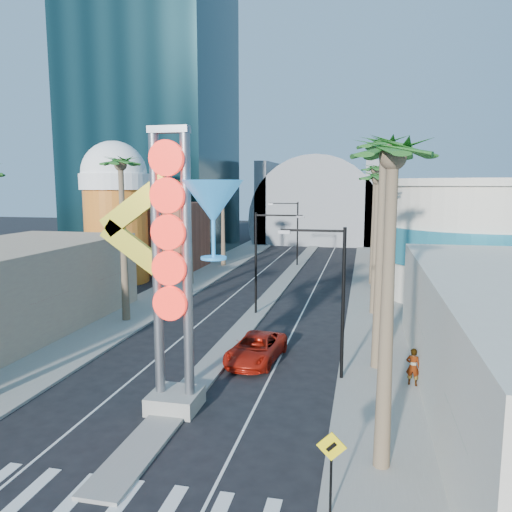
{
  "coord_description": "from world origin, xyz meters",
  "views": [
    {
      "loc": [
        8.19,
        -17.16,
        10.1
      ],
      "look_at": [
        -0.12,
        20.61,
        4.56
      ],
      "focal_mm": 35.0,
      "sensor_mm": 36.0,
      "label": 1
    }
  ],
  "objects_px": {
    "pedestrian_b": "(382,329)",
    "pedestrian_a": "(413,367)",
    "neon_sign": "(189,250)",
    "red_pickup": "(256,348)"
  },
  "relations": [
    {
      "from": "pedestrian_a",
      "to": "pedestrian_b",
      "type": "height_order",
      "value": "pedestrian_b"
    },
    {
      "from": "neon_sign",
      "to": "red_pickup",
      "type": "bearing_deg",
      "value": 78.13
    },
    {
      "from": "pedestrian_a",
      "to": "neon_sign",
      "type": "bearing_deg",
      "value": 41.45
    },
    {
      "from": "neon_sign",
      "to": "pedestrian_a",
      "type": "bearing_deg",
      "value": 25.96
    },
    {
      "from": "neon_sign",
      "to": "pedestrian_a",
      "type": "xyz_separation_m",
      "value": [
        9.91,
        4.82,
        -6.2
      ]
    },
    {
      "from": "pedestrian_b",
      "to": "pedestrian_a",
      "type": "bearing_deg",
      "value": 134.39
    },
    {
      "from": "neon_sign",
      "to": "pedestrian_b",
      "type": "height_order",
      "value": "neon_sign"
    },
    {
      "from": "red_pickup",
      "to": "pedestrian_a",
      "type": "height_order",
      "value": "pedestrian_a"
    },
    {
      "from": "neon_sign",
      "to": "pedestrian_b",
      "type": "xyz_separation_m",
      "value": [
        8.61,
        11.26,
        -6.2
      ]
    },
    {
      "from": "red_pickup",
      "to": "pedestrian_a",
      "type": "relative_size",
      "value": 2.88
    }
  ]
}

